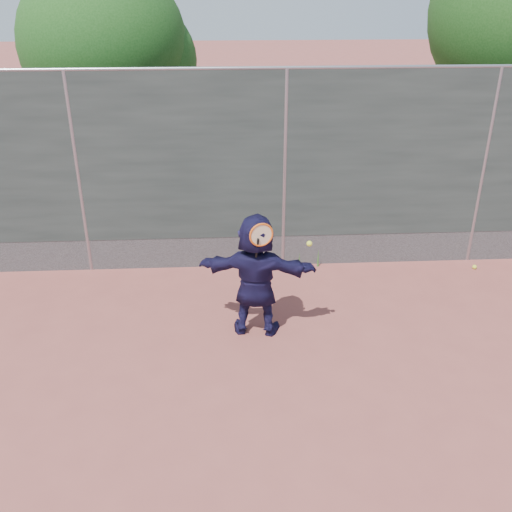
{
  "coord_description": "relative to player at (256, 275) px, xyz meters",
  "views": [
    {
      "loc": [
        -0.88,
        -4.55,
        4.1
      ],
      "look_at": [
        -0.53,
        1.64,
        1.06
      ],
      "focal_mm": 40.0,
      "sensor_mm": 36.0,
      "label": 1
    }
  ],
  "objects": [
    {
      "name": "ground",
      "position": [
        0.53,
        -1.64,
        -0.8
      ],
      "size": [
        80.0,
        80.0,
        0.0
      ],
      "primitive_type": "plane",
      "color": "#9E4C42",
      "rests_on": "ground"
    },
    {
      "name": "player",
      "position": [
        0.0,
        0.0,
        0.0
      ],
      "size": [
        1.54,
        0.71,
        1.6
      ],
      "primitive_type": "imported",
      "rotation": [
        0.0,
        0.0,
        2.98
      ],
      "color": "#19163C",
      "rests_on": "ground"
    },
    {
      "name": "ball_ground",
      "position": [
        3.51,
        1.52,
        -0.76
      ],
      "size": [
        0.07,
        0.07,
        0.07
      ],
      "primitive_type": "sphere",
      "color": "#E2EF35",
      "rests_on": "ground"
    },
    {
      "name": "fence",
      "position": [
        0.53,
        1.86,
        0.78
      ],
      "size": [
        20.0,
        0.06,
        3.03
      ],
      "color": "#38423D",
      "rests_on": "ground"
    },
    {
      "name": "swing_action",
      "position": [
        0.1,
        -0.2,
        0.6
      ],
      "size": [
        0.75,
        0.14,
        0.51
      ],
      "color": "#E45A15",
      "rests_on": "ground"
    },
    {
      "name": "tree_left",
      "position": [
        -2.32,
        4.91,
        2.14
      ],
      "size": [
        3.15,
        3.0,
        4.53
      ],
      "color": "#382314",
      "rests_on": "ground"
    },
    {
      "name": "weed_clump",
      "position": [
        0.82,
        1.74,
        -0.66
      ],
      "size": [
        0.68,
        0.07,
        0.3
      ],
      "color": "#387226",
      "rests_on": "ground"
    }
  ]
}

